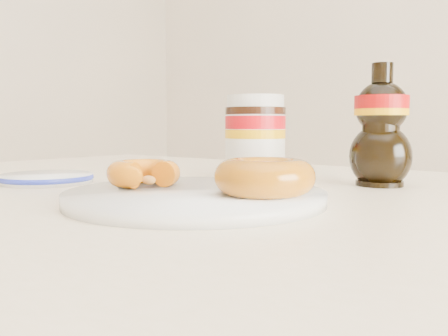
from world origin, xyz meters
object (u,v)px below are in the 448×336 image
Objects in this scene: plate at (195,196)px; dark_jar at (267,151)px; donut_bitten at (144,173)px; blue_rim_saucer at (47,178)px; syrup_bottle at (381,125)px; dining_table at (216,253)px; donut_whole at (265,177)px; nutella_jar at (255,135)px.

dark_jar reaches higher than plate.
blue_rim_saucer is (-0.22, 0.01, -0.02)m from donut_bitten.
plate and blue_rim_saucer have the same top height.
dining_table is at bearing -128.63° from syrup_bottle.
syrup_bottle reaches higher than blue_rim_saucer.
dark_jar is (-0.02, 0.28, 0.01)m from donut_bitten.
plate is 0.08m from donut_whole.
donut_bitten is at bearing -173.70° from plate.
donut_whole reaches higher than plate.
donut_whole reaches higher than dining_table.
syrup_bottle is (0.17, 0.06, 0.01)m from nutella_jar.
donut_whole is at bearing -94.42° from syrup_bottle.
syrup_bottle is at bearing 34.76° from blue_rim_saucer.
dining_table is 0.28m from blue_rim_saucer.
dark_jar is at bearing 53.20° from blue_rim_saucer.
syrup_bottle is at bearing 43.36° from donut_bitten.
donut_bitten is 0.29m from dark_jar.
dining_table is 13.54× the size of donut_whole.
plate is 2.10× the size of blue_rim_saucer.
dining_table is 16.39× the size of donut_bitten.
nutella_jar is 0.76× the size of syrup_bottle.
dining_table is at bearing -76.60° from dark_jar.
syrup_bottle is at bearing 70.55° from plate.
dining_table is 0.14m from plate.
syrup_bottle is at bearing 17.94° from nutella_jar.
dark_jar is at bearing 123.28° from donut_whole.
syrup_bottle is at bearing 85.58° from donut_whole.
dining_table is 0.20m from nutella_jar.
donut_bitten is (-0.03, -0.10, 0.11)m from dining_table.
dining_table is at bearing 60.43° from donut_bitten.
plate is at bearing -0.67° from blue_rim_saucer.
syrup_bottle reaches higher than dining_table.
plate is at bearing -166.36° from donut_whole.
donut_whole is at bearing -5.52° from donut_bitten.
plate is 0.30m from blue_rim_saucer.
plate reaches higher than dining_table.
nutella_jar is 0.18m from syrup_bottle.
plate is (0.05, -0.09, 0.09)m from dining_table.
dining_table is 8.25× the size of syrup_bottle.
donut_bitten is 0.22m from blue_rim_saucer.
donut_whole is 1.21× the size of dark_jar.
nutella_jar is 1.51× the size of dark_jar.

